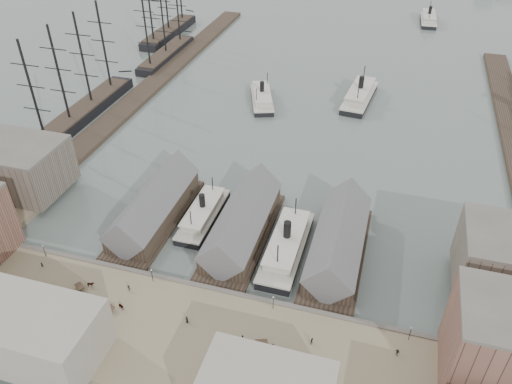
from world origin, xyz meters
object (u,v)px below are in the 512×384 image
(horse_cart_center, at_px, (117,307))
(horse_cart_right, at_px, (269,348))
(ferry_docked_west, at_px, (203,213))
(horse_cart_left, at_px, (88,285))
(tram, at_px, (456,372))

(horse_cart_center, xyz_separation_m, horse_cart_right, (35.92, -0.82, 0.00))
(ferry_docked_west, bearing_deg, horse_cart_left, -114.88)
(horse_cart_center, bearing_deg, horse_cart_left, 87.61)
(ferry_docked_west, height_order, horse_cart_left, ferry_docked_west)
(tram, relative_size, horse_cart_left, 2.14)
(horse_cart_center, bearing_deg, horse_cart_right, -71.51)
(horse_cart_left, bearing_deg, ferry_docked_west, 8.78)
(tram, relative_size, horse_cart_center, 2.01)
(horse_cart_right, bearing_deg, tram, -104.40)
(ferry_docked_west, xyz_separation_m, horse_cart_right, (30.04, -39.06, 0.66))
(horse_cart_center, height_order, horse_cart_right, horse_cart_right)
(horse_cart_center, distance_m, horse_cart_right, 35.93)
(horse_cart_left, xyz_separation_m, horse_cart_right, (45.88, -4.89, -0.02))
(horse_cart_left, bearing_deg, horse_cart_right, -62.42)
(horse_cart_left, height_order, horse_cart_right, horse_cart_left)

